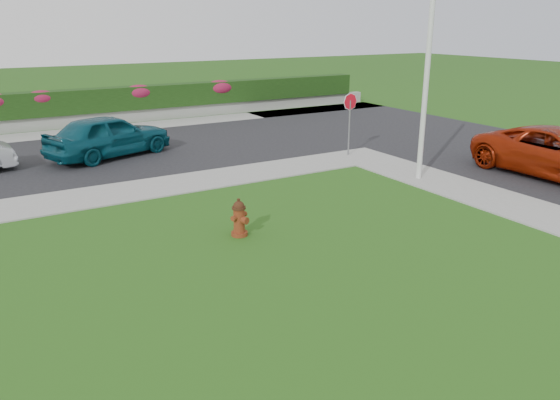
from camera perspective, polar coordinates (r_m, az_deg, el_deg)
ground at (r=9.40m, az=9.32°, el=-11.92°), size 120.00×120.00×0.00m
curb_corner at (r=20.09m, az=8.42°, el=4.54°), size 2.00×2.00×0.04m
sidewalk_beyond at (r=25.94m, az=-20.54°, el=6.64°), size 34.00×2.00×0.04m
retaining_wall at (r=27.35m, az=-21.21°, el=7.70°), size 34.00×0.40×0.60m
hedge at (r=27.33m, az=-21.45°, el=9.48°), size 32.00×0.90×1.10m
fire_hydrant at (r=12.43m, az=-4.27°, el=-1.91°), size 0.46×0.44×0.89m
sedan_teal at (r=20.54m, az=-17.46°, el=6.45°), size 4.86×3.23×1.54m
utility_pole at (r=17.02m, az=15.03°, el=11.79°), size 0.16×0.16×5.94m
stop_sign at (r=19.91m, az=7.32°, el=9.31°), size 0.62×0.08×2.28m
flower_clump_d at (r=27.04m, az=-23.68°, el=9.77°), size 1.29×0.83×0.65m
flower_clump_e at (r=27.94m, az=-14.54°, el=10.86°), size 1.42×0.92×0.71m
flower_clump_f at (r=29.43m, az=-6.34°, el=11.62°), size 1.52×0.98×0.76m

